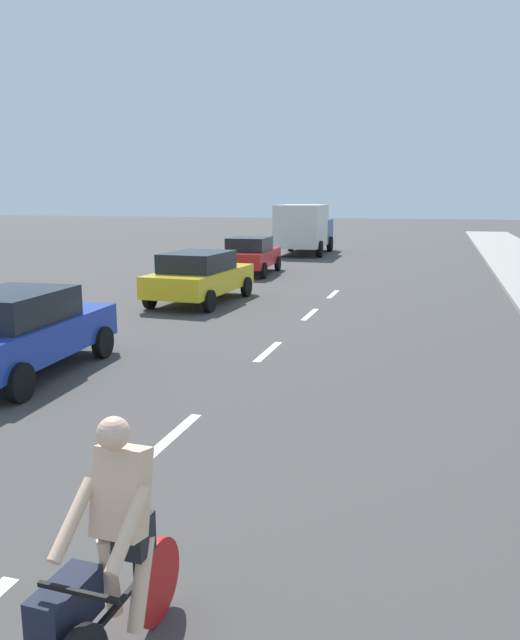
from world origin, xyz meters
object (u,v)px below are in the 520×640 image
Objects in this scene: parked_car_red at (251,254)px; parked_car_yellow at (200,275)px; cyclist at (109,561)px; delivery_truck at (304,228)px; parked_car_blue at (19,330)px.

parked_car_yellow is at bearing -88.25° from parked_car_red.
cyclist is 32.38m from delivery_truck.
delivery_truck reaches higher than parked_car_yellow.
delivery_truck reaches higher than parked_car_red.
parked_car_red is at bearing -92.50° from delivery_truck.
cyclist is 22.60m from parked_car_red.
parked_car_yellow is 1.07× the size of parked_car_red.
delivery_truck is at bearing -77.91° from cyclist.
cyclist is 8.00m from parked_car_blue.
parked_car_yellow is 7.43m from parked_car_red.
parked_car_yellow is (0.19, 8.43, 0.00)m from parked_car_blue.
parked_car_blue is (-5.24, 6.05, 0.01)m from cyclist.
cyclist is 0.40× the size of parked_car_yellow.
parked_car_yellow is 0.73× the size of delivery_truck.
delivery_truck reaches higher than parked_car_blue.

